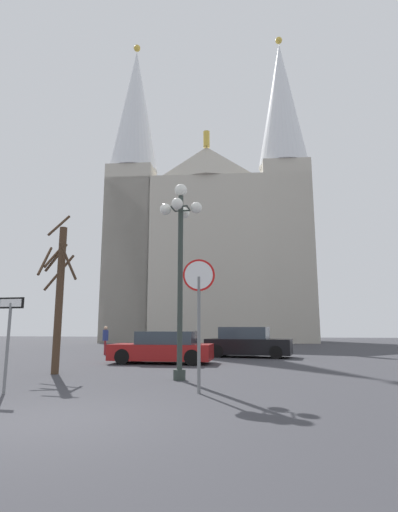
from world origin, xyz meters
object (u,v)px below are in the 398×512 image
Objects in this scene: parked_car_far_black at (248,343)px; stop_sign at (199,298)px; parked_car_near_red at (163,348)px; pedestrian_walking at (105,338)px; cathedral at (209,240)px; one_way_arrow_sign at (9,330)px; bare_tree at (59,291)px; street_lamp at (180,245)px.

stop_sign is at bearing -92.16° from parked_car_far_black.
pedestrian_walking reaches higher than parked_car_near_red.
parked_car_far_black reaches higher than parked_car_near_red.
stop_sign is 12.10m from parked_car_far_black.
pedestrian_walking is at bearing 121.66° from stop_sign.
cathedral is at bearing 103.59° from parked_car_far_black.
cathedral is at bearing 94.47° from parked_car_near_red.
one_way_arrow_sign is 0.49× the size of parked_car_far_black.
stop_sign is 8.30m from parked_car_near_red.
bare_tree is (-0.99, 3.93, 1.29)m from one_way_arrow_sign.
parked_car_near_red is at bearing 61.07° from bare_tree.
bare_tree is 10.87m from parked_car_far_black.
parked_car_near_red is at bearing 110.03° from street_lamp.
pedestrian_walking reaches higher than parked_car_far_black.
cathedral is at bearing 98.27° from stop_sign.
pedestrian_walking is (-3.18, 13.21, -0.49)m from one_way_arrow_sign.
street_lamp is 1.31× the size of parked_car_far_black.
pedestrian_walking is (-4.69, 4.75, 0.32)m from parked_car_near_red.
parked_car_far_black is 8.08m from pedestrian_walking.
bare_tree reaches higher than one_way_arrow_sign.
cathedral is 7.67× the size of parked_car_far_black.
street_lamp is (4.07, -32.50, -7.41)m from cathedral.
one_way_arrow_sign is 4.26m from bare_tree.
street_lamp reaches higher than one_way_arrow_sign.
stop_sign is 3.07m from street_lamp.
cathedral reaches higher than parked_car_far_black.
stop_sign reaches higher than parked_car_near_red.
street_lamp is 12.44m from pedestrian_walking.
one_way_arrow_sign is at bearing -169.08° from stop_sign.
parked_car_near_red is at bearing -127.61° from parked_car_far_black.
bare_tree is 5.58m from parked_car_near_red.
street_lamp reaches higher than parked_car_far_black.
cathedral reaches higher than stop_sign.
parked_car_far_black is at bearing 52.39° from parked_car_near_red.
parked_car_far_black is at bearing -76.41° from cathedral.
parked_car_far_black is (5.51, -22.79, -10.71)m from cathedral.
one_way_arrow_sign is 5.33m from street_lamp.
stop_sign is (5.06, -34.78, -9.21)m from cathedral.
pedestrian_walking is at bearing 177.47° from parked_car_far_black.
street_lamp is 4.70m from bare_tree.
pedestrian_walking is at bearing -96.51° from cathedral.
pedestrian_walking is at bearing 123.35° from street_lamp.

